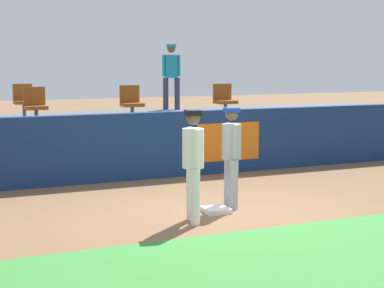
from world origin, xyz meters
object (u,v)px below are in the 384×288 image
Objects in this scene: seat_front_center at (131,101)px; seat_front_left at (35,104)px; seat_front_right at (224,99)px; spectator_hooded at (171,72)px; seat_back_left at (23,99)px; player_runner_visitor at (231,150)px; player_fielder_home at (193,158)px; first_base at (216,210)px.

seat_front_left is at bearing -180.00° from seat_front_center.
seat_front_right is 3.02m from spectator_hooded.
spectator_hooded is at bearing 34.52° from seat_front_left.
seat_front_right is 4.88m from seat_back_left.
spectator_hooded reaches higher than player_runner_visitor.
seat_back_left is (-2.53, 6.18, 0.55)m from player_runner_visitor.
spectator_hooded is at bearing 172.01° from player_fielder_home.
spectator_hooded is (-0.24, 2.95, 0.61)m from seat_front_right.
first_base is 0.48× the size of seat_front_center.
player_fielder_home is 1.15m from player_runner_visitor.
first_base is 0.48× the size of seat_front_left.
first_base is 0.24× the size of player_runner_visitor.
seat_back_left reaches higher than first_base.
seat_front_center is at bearing 89.71° from first_base.
seat_back_left is at bearing 140.23° from seat_front_center.
seat_front_center is 2.15m from seat_front_left.
player_runner_visitor is (0.96, 0.64, -0.02)m from player_fielder_home.
seat_front_center is 1.00× the size of seat_front_left.
seat_front_right is 0.45× the size of spectator_hooded.
seat_front_left is (-4.53, -0.00, -0.00)m from seat_front_right.
seat_front_center reaches higher than player_fielder_home.
seat_front_right is at bearing 108.66° from spectator_hooded.
seat_front_right is 4.53m from seat_front_left.
seat_front_left is at bearing -141.89° from player_runner_visitor.
spectator_hooded is at bearing 174.70° from player_runner_visitor.
player_fielder_home is (-0.58, -0.40, 0.96)m from first_base.
player_runner_visitor is 2.01× the size of seat_back_left.
seat_front_right is (2.37, 0.00, 0.00)m from seat_front_center.
first_base is 0.22× the size of spectator_hooded.
player_runner_visitor is at bearing 134.33° from player_fielder_home.
player_fielder_home reaches higher than player_runner_visitor.
seat_front_right is at bearing 0.00° from seat_front_left.
seat_front_left is 1.80m from seat_back_left.
spectator_hooded is (4.29, 1.15, 0.61)m from seat_back_left.
spectator_hooded reaches higher than seat_front_left.
first_base is at bearing -117.46° from seat_front_right.
first_base is at bearing -71.56° from seat_back_left.
seat_front_left reaches higher than first_base.
first_base is 0.48× the size of seat_front_right.
spectator_hooded is at bearing 14.95° from seat_back_left.
seat_front_right reaches higher than player_runner_visitor.
seat_back_left is (-2.14, 6.41, 1.49)m from first_base.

